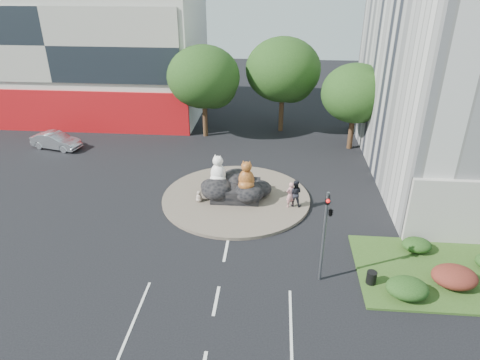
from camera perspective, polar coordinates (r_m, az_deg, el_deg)
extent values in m
plane|color=black|center=(21.09, -3.19, -15.78)|extent=(120.00, 120.00, 0.00)
cylinder|color=brown|center=(29.16, -0.53, -2.37)|extent=(10.00, 10.00, 0.20)
cube|color=beige|center=(48.70, -20.76, 15.19)|extent=(25.00, 12.00, 12.00)
cube|color=red|center=(44.31, -23.07, 8.43)|extent=(25.00, 0.30, 4.00)
cube|color=#B2AD9E|center=(43.01, -24.55, 15.98)|extent=(24.00, 0.15, 6.50)
cube|color=#284316|center=(25.09, 26.75, -11.05)|extent=(10.00, 6.00, 0.12)
cylinder|color=#382314|center=(39.92, -4.69, 8.45)|extent=(0.44, 0.44, 3.74)
ellipsoid|color=#193510|center=(38.95, -4.89, 13.56)|extent=(6.46, 6.46, 5.49)
sphere|color=#193510|center=(39.50, -3.55, 12.52)|extent=(4.25, 4.25, 4.25)
sphere|color=#193510|center=(38.92, -5.97, 12.61)|extent=(3.74, 3.74, 3.74)
cylinder|color=#382314|center=(41.27, 5.52, 9.18)|extent=(0.44, 0.44, 3.96)
ellipsoid|color=#193510|center=(40.30, 5.77, 14.44)|extent=(6.84, 6.84, 5.81)
sphere|color=#193510|center=(41.00, 6.85, 13.30)|extent=(4.50, 4.50, 4.50)
sphere|color=#193510|center=(40.14, 4.70, 13.51)|extent=(3.96, 3.96, 3.96)
cylinder|color=#382314|center=(38.14, 14.60, 6.45)|extent=(0.44, 0.44, 3.30)
ellipsoid|color=#193510|center=(37.20, 15.17, 11.11)|extent=(5.70, 5.70, 4.84)
sphere|color=#193510|center=(38.02, 16.13, 10.13)|extent=(3.75, 3.75, 3.75)
sphere|color=#193510|center=(36.94, 14.06, 10.28)|extent=(3.30, 3.30, 3.30)
ellipsoid|color=#193510|center=(22.31, 21.41, -13.29)|extent=(2.00, 1.60, 0.90)
ellipsoid|color=#522015|center=(23.86, 26.69, -11.46)|extent=(2.20, 1.76, 0.99)
ellipsoid|color=#193510|center=(25.71, 22.50, -8.00)|extent=(1.60, 1.28, 0.72)
cylinder|color=#595B60|center=(21.13, 11.08, -7.62)|extent=(0.14, 0.14, 5.00)
imported|color=black|center=(20.24, 11.49, -3.63)|extent=(0.21, 0.26, 1.30)
imported|color=black|center=(20.36, 12.00, -4.13)|extent=(0.26, 1.24, 0.50)
sphere|color=red|center=(19.86, 11.66, -2.76)|extent=(0.18, 0.18, 0.18)
cylinder|color=#595B60|center=(27.63, 26.94, 1.87)|extent=(0.18, 0.18, 8.00)
cylinder|color=#595B60|center=(26.03, 26.68, 9.99)|extent=(2.00, 0.12, 0.12)
cube|color=silver|center=(25.71, 24.54, 10.01)|extent=(0.50, 0.22, 0.12)
imported|color=#C78085|center=(27.69, 6.73, -1.95)|extent=(0.76, 0.70, 1.74)
imported|color=black|center=(27.81, 7.35, -1.76)|extent=(0.98, 0.82, 1.83)
imported|color=#B5B7BD|center=(40.45, -23.33, 4.84)|extent=(4.59, 2.49, 1.43)
cylinder|color=black|center=(22.59, 17.12, -12.32)|extent=(0.59, 0.59, 0.66)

